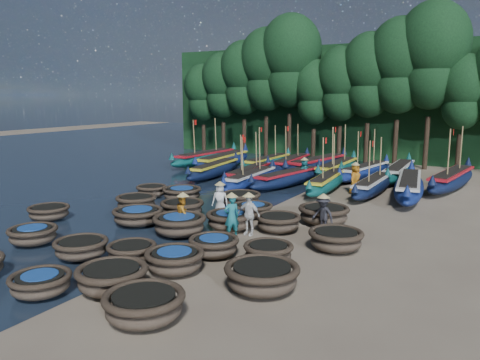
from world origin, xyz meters
The scene contains 59 objects.
ground centered at (0.00, 0.00, 0.00)m, with size 120.00×120.00×0.00m, color #7D715B.
foliage_wall centered at (0.00, 23.50, 5.00)m, with size 40.00×3.00×10.00m, color black.
coracle_2 centered at (-0.98, -10.12, 0.37)m, with size 1.77×1.77×0.64m.
coracle_3 centered at (0.66, -8.95, 0.46)m, with size 2.18×2.18×0.80m.
coracle_4 centered at (2.66, -9.84, 0.45)m, with size 2.11×2.11×0.78m.
coracle_5 centered at (-5.25, -7.23, 0.40)m, with size 2.25×2.25×0.69m.
coracle_6 centered at (-2.42, -7.38, 0.40)m, with size 2.00×2.00×0.69m.
coracle_7 centered at (-0.63, -6.75, 0.37)m, with size 1.85×1.85×0.65m.
coracle_8 centered at (1.27, -6.81, 0.43)m, with size 2.21×2.21×0.75m.
coracle_9 centered at (4.39, -6.71, 0.48)m, with size 2.30×2.30×0.83m.
coracle_10 centered at (-7.80, -4.52, 0.38)m, with size 2.28×2.28×0.66m.
coracle_11 centered at (-3.66, -3.12, 0.43)m, with size 2.60×2.60×0.75m.
coracle_12 centered at (-1.09, -3.48, 0.48)m, with size 2.63×2.63×0.84m.
coracle_13 centered at (1.52, -4.88, 0.41)m, with size 1.82×1.82×0.71m.
coracle_14 centered at (3.48, -4.49, 0.40)m, with size 1.77×1.77×0.69m.
coracle_15 centered at (-5.46, -1.24, 0.45)m, with size 2.31×2.31×0.78m.
coracle_16 centered at (-2.75, -1.08, 0.45)m, with size 2.20×2.20×0.79m.
coracle_17 centered at (0.29, -1.78, 0.46)m, with size 2.41×2.41×0.79m.
coracle_18 centered at (2.16, -0.95, 0.42)m, with size 2.28×2.28×0.73m.
coracle_19 centered at (5.05, -2.08, 0.45)m, with size 2.38×2.38×0.78m.
coracle_20 centered at (-6.91, 1.57, 0.39)m, with size 2.04×2.04×0.68m.
coracle_21 centered at (-4.92, 1.76, 0.42)m, with size 2.12×2.12×0.72m.
coracle_22 centered at (-1.37, 2.04, 0.44)m, with size 2.04×2.04×0.77m.
coracle_23 centered at (0.10, 0.64, 0.37)m, with size 1.94×1.94×0.64m.
coracle_24 centered at (3.40, 1.14, 0.47)m, with size 2.74×2.74×0.82m.
long_boat_2 centered at (-7.54, 9.00, 0.53)m, with size 2.36×7.92×1.40m.
long_boat_3 centered at (-4.57, 8.58, 0.51)m, with size 2.06×7.58×3.23m.
long_boat_4 centered at (-3.54, 7.05, 0.52)m, with size 1.85×7.65×3.25m.
long_boat_5 centered at (-1.63, 8.46, 0.53)m, with size 2.68×7.76×1.39m.
long_boat_6 centered at (0.97, 8.33, 0.53)m, with size 2.04×7.81×3.33m.
long_boat_7 centered at (3.62, 8.70, 0.51)m, with size 1.33×7.63×3.24m.
long_boat_8 centered at (5.58, 8.96, 0.61)m, with size 2.92×8.94×1.59m.
long_boat_9 centered at (-11.29, 13.40, 0.60)m, with size 1.94×8.87×3.77m.
long_boat_10 centered at (-9.07, 12.55, 0.60)m, with size 2.32×8.94×1.58m.
long_boat_11 centered at (-5.86, 13.90, 0.53)m, with size 1.53×7.85×3.33m.
long_boat_12 centered at (-3.99, 14.21, 0.55)m, with size 2.01×8.16×3.47m.
long_boat_13 centered at (-1.98, 14.42, 0.60)m, with size 2.92×8.85×1.58m.
long_boat_14 centered at (-0.10, 13.47, 0.57)m, with size 1.60×8.48×3.60m.
long_boat_15 centered at (1.83, 13.48, 0.53)m, with size 2.56×7.79×3.35m.
long_boat_16 centered at (3.93, 14.34, 0.56)m, with size 1.72×8.38×1.48m.
long_boat_17 centered at (7.39, 12.65, 0.60)m, with size 2.67×8.82×3.78m.
fisherman_0 centered at (-1.38, 0.08, 0.85)m, with size 0.89×0.72×1.77m.
fisherman_1 centered at (0.92, -2.68, 0.98)m, with size 0.72×0.77×1.97m.
fisherman_2 centered at (-1.32, -2.89, 0.85)m, with size 0.85×0.94×1.79m.
fisherman_3 centered at (3.85, -0.21, 0.84)m, with size 1.15×0.85×1.79m.
fisherman_4 centered at (1.29, -1.95, 0.91)m, with size 1.01×0.52×1.89m.
fisherman_5 centered at (-1.13, 9.85, 0.84)m, with size 0.81×1.56×1.81m.
fisherman_6 centered at (2.69, 8.21, 0.94)m, with size 0.74×0.97×1.98m.
tree_0 centered at (-16.00, 20.00, 5.97)m, with size 3.68×3.68×8.68m.
tree_1 centered at (-13.70, 20.00, 6.65)m, with size 4.09×4.09×9.65m.
tree_2 centered at (-11.40, 20.00, 7.32)m, with size 4.51×4.51×10.63m.
tree_3 centered at (-9.10, 20.00, 8.00)m, with size 4.92×4.92×11.60m.
tree_4 centered at (-6.80, 20.00, 8.67)m, with size 5.34×5.34×12.58m.
tree_5 centered at (-4.50, 20.00, 5.97)m, with size 3.68×3.68×8.68m.
tree_6 centered at (-2.20, 20.00, 6.65)m, with size 4.09×4.09×9.65m.
tree_7 centered at (0.10, 20.00, 7.32)m, with size 4.51×4.51×10.63m.
tree_8 centered at (2.40, 20.00, 8.00)m, with size 4.92×4.92×11.60m.
tree_9 centered at (4.70, 20.00, 8.67)m, with size 5.34×5.34×12.58m.
tree_10 centered at (7.00, 20.00, 5.97)m, with size 3.68×3.68×8.68m.
Camera 1 is at (10.30, -18.16, 5.67)m, focal length 35.00 mm.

